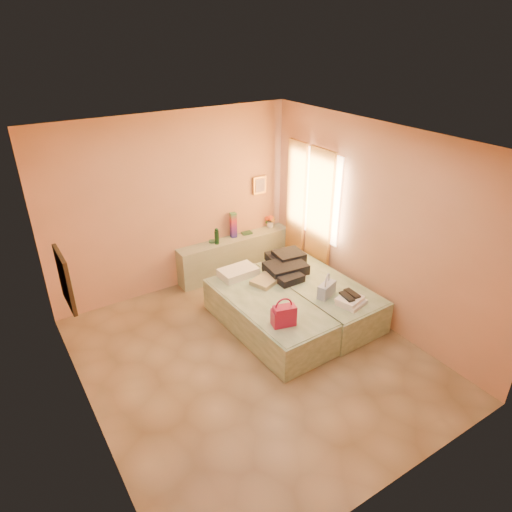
{
  "coord_description": "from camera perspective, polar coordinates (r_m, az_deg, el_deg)",
  "views": [
    {
      "loc": [
        -2.49,
        -3.96,
        3.9
      ],
      "look_at": [
        0.6,
        0.85,
        0.96
      ],
      "focal_mm": 32.0,
      "sensor_mm": 36.0,
      "label": 1
    }
  ],
  "objects": [
    {
      "name": "towel_stack",
      "position": [
        6.31,
        11.87,
        -5.5
      ],
      "size": [
        0.41,
        0.37,
        0.1
      ],
      "primitive_type": "cube",
      "rotation": [
        0.0,
        0.0,
        0.23
      ],
      "color": "white",
      "rests_on": "bed_right"
    },
    {
      "name": "bed_right",
      "position": [
        6.9,
        7.71,
        -5.03
      ],
      "size": [
        0.96,
        2.03,
        0.5
      ],
      "primitive_type": "cube",
      "rotation": [
        0.0,
        0.0,
        0.03
      ],
      "color": "#B8CBA3",
      "rests_on": "ground"
    },
    {
      "name": "small_dish",
      "position": [
        7.59,
        -5.48,
        1.83
      ],
      "size": [
        0.14,
        0.14,
        0.03
      ],
      "primitive_type": "cylinder",
      "rotation": [
        0.0,
        0.0,
        -0.23
      ],
      "color": "#488456",
      "rests_on": "headboard_ledge"
    },
    {
      "name": "sandal_pair",
      "position": [
        6.31,
        11.68,
        -4.81
      ],
      "size": [
        0.23,
        0.28,
        0.03
      ],
      "primitive_type": "cube",
      "rotation": [
        0.0,
        0.0,
        -0.15
      ],
      "color": "black",
      "rests_on": "towel_stack"
    },
    {
      "name": "green_book",
      "position": [
        7.86,
        -1.16,
        2.9
      ],
      "size": [
        0.18,
        0.13,
        0.03
      ],
      "primitive_type": "cube",
      "rotation": [
        0.0,
        0.0,
        -0.07
      ],
      "color": "#294C2F",
      "rests_on": "headboard_ledge"
    },
    {
      "name": "bed_left",
      "position": [
        6.43,
        1.47,
        -7.38
      ],
      "size": [
        0.96,
        2.03,
        0.5
      ],
      "primitive_type": "cube",
      "rotation": [
        0.0,
        0.0,
        0.03
      ],
      "color": "#B8CBA3",
      "rests_on": "ground"
    },
    {
      "name": "headboard_ledge",
      "position": [
        7.85,
        -2.63,
        0.07
      ],
      "size": [
        2.05,
        0.3,
        0.65
      ],
      "primitive_type": "cube",
      "color": "#9AA688",
      "rests_on": "ground"
    },
    {
      "name": "room_walls",
      "position": [
        5.68,
        -1.82,
        5.36
      ],
      "size": [
        4.02,
        4.51,
        2.81
      ],
      "color": "tan",
      "rests_on": "ground"
    },
    {
      "name": "water_bottle",
      "position": [
        7.47,
        -4.93,
        2.44
      ],
      "size": [
        0.1,
        0.1,
        0.26
      ],
      "primitive_type": "cylinder",
      "rotation": [
        0.0,
        0.0,
        -0.43
      ],
      "color": "#143923",
      "rests_on": "headboard_ledge"
    },
    {
      "name": "ground",
      "position": [
        6.09,
        -0.44,
        -12.59
      ],
      "size": [
        4.5,
        4.5,
        0.0
      ],
      "primitive_type": "plane",
      "color": "#9D845E",
      "rests_on": "ground"
    },
    {
      "name": "blue_handbag",
      "position": [
        6.4,
        8.81,
        -4.19
      ],
      "size": [
        0.33,
        0.23,
        0.2
      ],
      "primitive_type": "cube",
      "rotation": [
        0.0,
        0.0,
        0.35
      ],
      "color": "#3C5D92",
      "rests_on": "bed_right"
    },
    {
      "name": "rainbow_box",
      "position": [
        7.67,
        -2.85,
        3.89
      ],
      "size": [
        0.11,
        0.11,
        0.43
      ],
      "primitive_type": "cube",
      "rotation": [
        0.0,
        0.0,
        -0.15
      ],
      "color": "#AB153C",
      "rests_on": "headboard_ledge"
    },
    {
      "name": "magenta_handbag",
      "position": [
        5.75,
        3.48,
        -7.4
      ],
      "size": [
        0.33,
        0.24,
        0.28
      ],
      "primitive_type": "cube",
      "rotation": [
        0.0,
        0.0,
        -0.26
      ],
      "color": "#AB153C",
      "rests_on": "bed_left"
    },
    {
      "name": "khaki_garment",
      "position": [
        6.67,
        1.16,
        -3.13
      ],
      "size": [
        0.46,
        0.42,
        0.07
      ],
      "primitive_type": "cube",
      "rotation": [
        0.0,
        0.0,
        0.36
      ],
      "color": "tan",
      "rests_on": "bed_left"
    },
    {
      "name": "clothes_pile",
      "position": [
        6.94,
        4.1,
        -1.26
      ],
      "size": [
        0.72,
        0.72,
        0.2
      ],
      "primitive_type": "cube",
      "rotation": [
        0.0,
        0.0,
        -0.1
      ],
      "color": "black",
      "rests_on": "bed_right"
    },
    {
      "name": "flower_vase",
      "position": [
        8.09,
        1.81,
        4.5
      ],
      "size": [
        0.26,
        0.26,
        0.26
      ],
      "primitive_type": "cube",
      "rotation": [
        0.0,
        0.0,
        0.4
      ],
      "color": "white",
      "rests_on": "headboard_ledge"
    }
  ]
}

